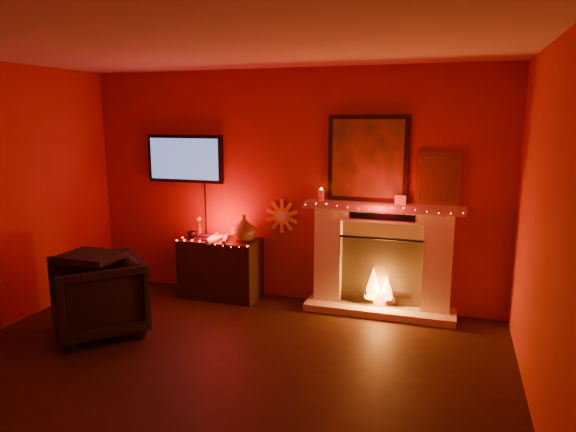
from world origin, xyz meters
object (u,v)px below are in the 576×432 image
Objects in this scene: tv at (185,159)px; sunburst_clock at (282,216)px; armchair at (97,296)px; fireplace at (381,248)px; console_table at (222,264)px.

sunburst_clock is (1.25, 0.03, -0.65)m from tv.
tv is 1.44× the size of armchair.
tv is at bearing -178.76° from sunburst_clock.
fireplace is 1.76× the size of tv.
sunburst_clock is 2.21m from armchair.
armchair is at bearing -150.13° from fireplace.
fireplace reaches higher than armchair.
fireplace is 1.91m from console_table.
armchair is (-1.42, -1.59, -0.61)m from sunburst_clock.
sunburst_clock is at bearing 1.24° from tv.
sunburst_clock is at bearing 17.61° from console_table.
fireplace reaches higher than tv.
fireplace is 3.03m from armchair.
tv is at bearing 178.50° from fireplace.
console_table is (-0.69, -0.22, -0.59)m from sunburst_clock.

